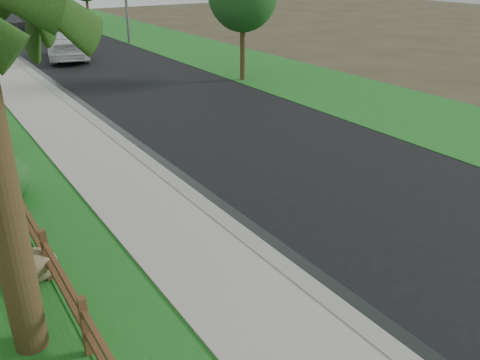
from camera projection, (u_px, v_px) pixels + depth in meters
road at (61, 43)px, 36.75m from camera, size 8.00×90.00×0.02m
wet_gutter at (4, 47)px, 34.83m from camera, size 0.50×90.00×0.00m
verge_far at (149, 35)px, 40.18m from camera, size 6.00×90.00×0.04m
ranch_fence at (31, 227)px, 10.46m from camera, size 0.12×16.92×1.10m
white_suv at (69, 45)px, 30.56m from camera, size 3.75×6.12×1.66m
dark_car_mid at (15, 29)px, 38.24m from camera, size 2.62×4.42×1.41m
dark_car_far at (41, 26)px, 38.97m from camera, size 2.57×5.26×1.66m
boulder at (30, 267)px, 9.61m from camera, size 1.24×1.09×0.68m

